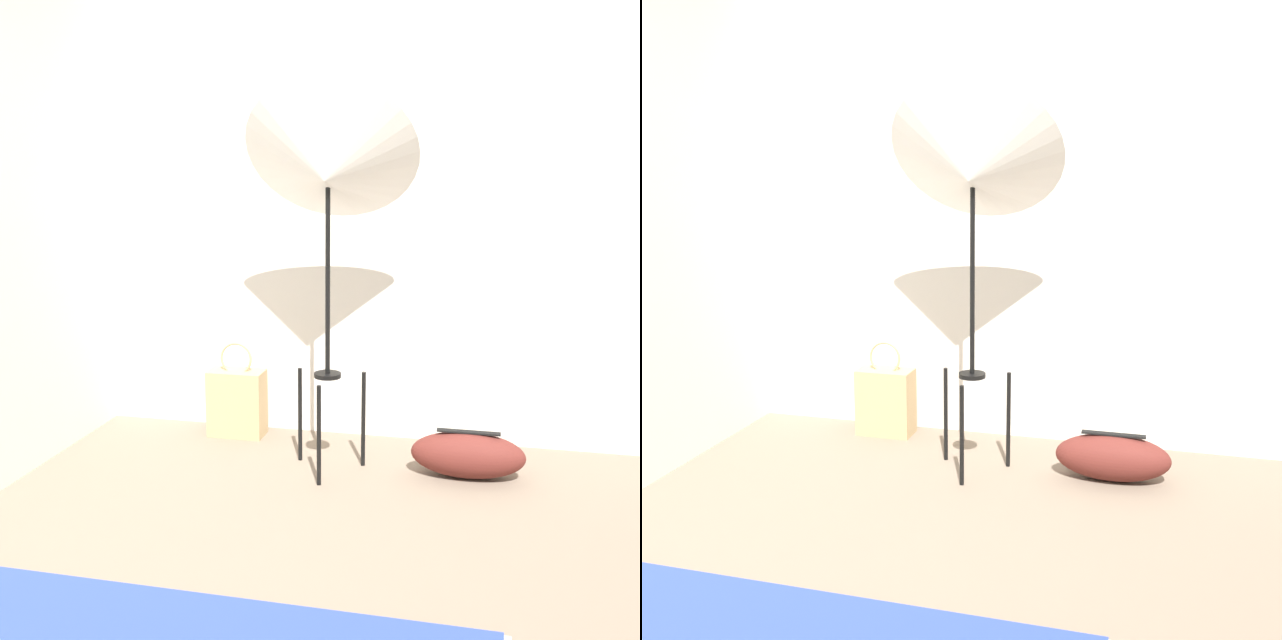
% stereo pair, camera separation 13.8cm
% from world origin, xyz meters
% --- Properties ---
extents(wall_back, '(8.00, 0.05, 2.60)m').
position_xyz_m(wall_back, '(0.00, 2.49, 1.30)').
color(wall_back, silver).
rests_on(wall_back, ground_plane).
extents(photo_umbrella, '(0.78, 0.66, 1.76)m').
position_xyz_m(photo_umbrella, '(0.14, 1.95, 1.39)').
color(photo_umbrella, black).
rests_on(photo_umbrella, ground_plane).
extents(tote_bag, '(0.29, 0.16, 0.50)m').
position_xyz_m(tote_bag, '(-0.43, 2.32, 0.18)').
color(tote_bag, tan).
rests_on(tote_bag, ground_plane).
extents(duffel_bag, '(0.52, 0.21, 0.22)m').
position_xyz_m(duffel_bag, '(0.78, 2.01, 0.11)').
color(duffel_bag, '#5B231E').
rests_on(duffel_bag, ground_plane).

